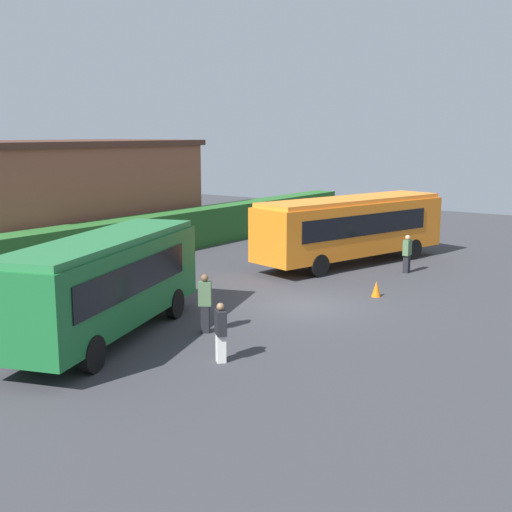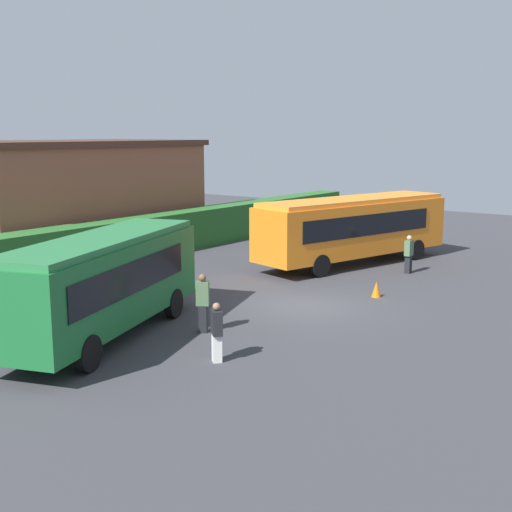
% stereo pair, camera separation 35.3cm
% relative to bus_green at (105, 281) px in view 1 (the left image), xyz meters
% --- Properties ---
extents(ground_plane, '(64.00, 64.00, 0.00)m').
position_rel_bus_green_xyz_m(ground_plane, '(6.84, -2.85, -1.80)').
color(ground_plane, '#38383D').
extents(bus_green, '(9.05, 5.05, 3.13)m').
position_rel_bus_green_xyz_m(bus_green, '(0.00, 0.00, 0.00)').
color(bus_green, '#19602D').
rests_on(bus_green, ground_plane).
extents(bus_orange, '(10.77, 5.17, 3.15)m').
position_rel_bus_green_xyz_m(bus_orange, '(14.84, -0.50, 0.02)').
color(bus_orange, orange).
rests_on(bus_orange, ground_plane).
extents(person_center, '(0.51, 0.53, 1.66)m').
position_rel_bus_green_xyz_m(person_center, '(0.36, -4.10, -0.94)').
color(person_center, silver).
rests_on(person_center, ground_plane).
extents(person_right, '(0.43, 0.47, 1.87)m').
position_rel_bus_green_xyz_m(person_right, '(2.22, -2.00, -0.81)').
color(person_right, black).
rests_on(person_right, ground_plane).
extents(person_far, '(0.46, 0.27, 1.70)m').
position_rel_bus_green_xyz_m(person_far, '(14.44, -3.49, -0.91)').
color(person_far, black).
rests_on(person_far, ground_plane).
extents(hedge_row, '(44.00, 1.53, 2.03)m').
position_rel_bus_green_xyz_m(hedge_row, '(6.84, 8.87, -0.79)').
color(hedge_row, '#276127').
rests_on(hedge_row, ground_plane).
extents(depot_building, '(13.85, 7.75, 5.74)m').
position_rel_bus_green_xyz_m(depot_building, '(9.85, 13.85, 1.08)').
color(depot_building, brown).
rests_on(depot_building, ground_plane).
extents(traffic_cone, '(0.36, 0.36, 0.60)m').
position_rel_bus_green_xyz_m(traffic_cone, '(9.59, -4.33, -1.50)').
color(traffic_cone, orange).
rests_on(traffic_cone, ground_plane).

